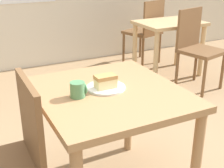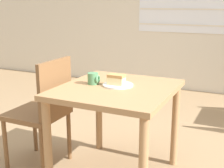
# 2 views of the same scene
# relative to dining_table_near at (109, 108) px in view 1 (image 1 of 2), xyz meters

# --- Properties ---
(dining_table_near) EXTENTS (0.82, 0.88, 0.74)m
(dining_table_near) POSITION_rel_dining_table_near_xyz_m (0.00, 0.00, 0.00)
(dining_table_near) COLOR #9E754C
(dining_table_near) RESTS_ON ground_plane
(dining_table_far) EXTENTS (0.81, 0.60, 0.71)m
(dining_table_far) POSITION_rel_dining_table_near_xyz_m (1.70, 1.72, -0.06)
(dining_table_far) COLOR tan
(dining_table_far) RESTS_ON ground_plane
(chair_near_window) EXTENTS (0.43, 0.43, 0.92)m
(chair_near_window) POSITION_rel_dining_table_near_xyz_m (-0.61, -0.10, -0.12)
(chair_near_window) COLOR brown
(chair_near_window) RESTS_ON ground_plane
(chair_far_corner) EXTENTS (0.53, 0.53, 0.92)m
(chair_far_corner) POSITION_rel_dining_table_near_xyz_m (1.73, 1.21, -0.12)
(chair_far_corner) COLOR brown
(chair_far_corner) RESTS_ON ground_plane
(chair_far_opposite) EXTENTS (0.54, 0.54, 0.92)m
(chair_far_opposite) POSITION_rel_dining_table_near_xyz_m (1.68, 2.22, -0.12)
(chair_far_opposite) COLOR brown
(chair_far_opposite) RESTS_ON ground_plane
(plate) EXTENTS (0.23, 0.23, 0.01)m
(plate) POSITION_rel_dining_table_near_xyz_m (-0.01, 0.03, 0.12)
(plate) COLOR white
(plate) RESTS_ON dining_table_near
(cake_slice) EXTENTS (0.12, 0.08, 0.08)m
(cake_slice) POSITION_rel_dining_table_near_xyz_m (-0.01, 0.02, 0.17)
(cake_slice) COLOR beige
(cake_slice) RESTS_ON plate
(coffee_mug) EXTENTS (0.09, 0.08, 0.09)m
(coffee_mug) POSITION_rel_dining_table_near_xyz_m (-0.19, -0.00, 0.16)
(coffee_mug) COLOR #4C8456
(coffee_mug) RESTS_ON dining_table_near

